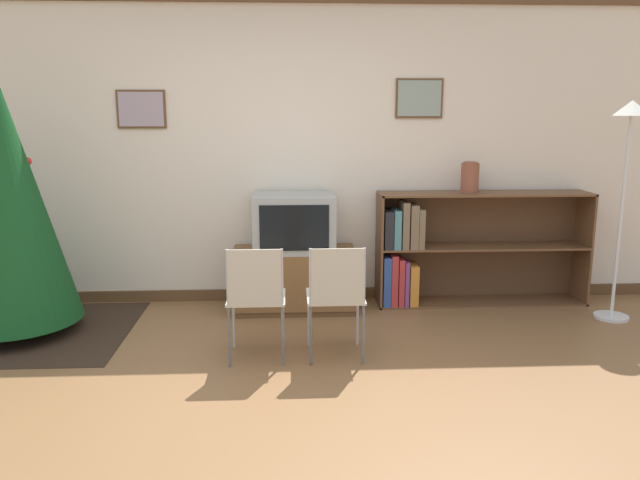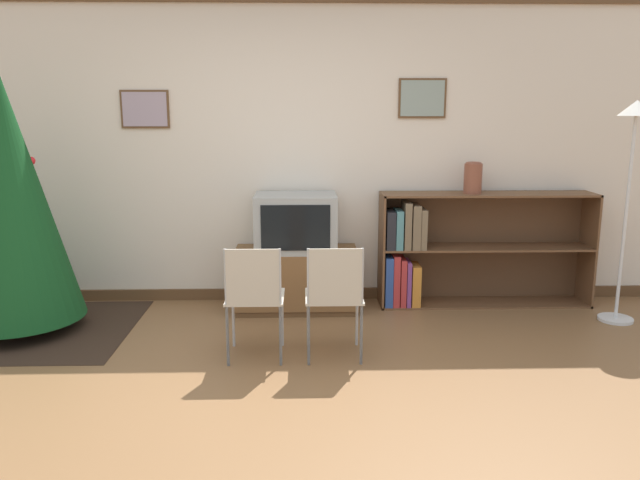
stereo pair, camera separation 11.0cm
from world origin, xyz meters
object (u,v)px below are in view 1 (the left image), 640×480
at_px(bookshelf, 444,251).
at_px(standing_lamp, 627,154).
at_px(christmas_tree, 3,194).
at_px(folding_chair_right, 336,294).
at_px(vase, 470,177).
at_px(television, 294,223).
at_px(folding_chair_left, 256,296).
at_px(tv_console, 295,279).

distance_m(bookshelf, standing_lamp, 1.67).
relative_size(christmas_tree, folding_chair_right, 2.68).
xyz_separation_m(christmas_tree, vase, (3.72, 0.58, 0.04)).
bearing_deg(folding_chair_right, standing_lamp, 17.65).
bearing_deg(television, christmas_tree, -167.35).
relative_size(christmas_tree, standing_lamp, 1.23).
height_order(folding_chair_left, bookshelf, bookshelf).
relative_size(television, bookshelf, 0.37).
relative_size(folding_chair_right, vase, 3.02).
bearing_deg(vase, bookshelf, 173.60).
distance_m(bookshelf, vase, 0.69).
height_order(christmas_tree, standing_lamp, christmas_tree).
bearing_deg(standing_lamp, folding_chair_right, -162.35).
height_order(television, folding_chair_left, television).
bearing_deg(christmas_tree, bookshelf, 9.62).
relative_size(christmas_tree, television, 3.18).
xyz_separation_m(christmas_tree, bookshelf, (3.53, 0.60, -0.62)).
bearing_deg(bookshelf, television, -175.43).
height_order(bookshelf, vase, vase).
xyz_separation_m(tv_console, vase, (1.53, 0.08, 0.88)).
xyz_separation_m(vase, standing_lamp, (1.12, -0.48, 0.23)).
relative_size(tv_console, folding_chair_right, 1.29).
xyz_separation_m(christmas_tree, television, (2.19, 0.49, -0.33)).
xyz_separation_m(folding_chair_right, standing_lamp, (2.38, 0.76, 0.90)).
bearing_deg(christmas_tree, tv_console, 12.71).
relative_size(folding_chair_right, bookshelf, 0.44).
relative_size(christmas_tree, vase, 8.09).
relative_size(christmas_tree, bookshelf, 1.18).
distance_m(tv_console, television, 0.50).
xyz_separation_m(christmas_tree, folding_chair_right, (2.46, -0.66, -0.63)).
relative_size(television, folding_chair_right, 0.84).
bearing_deg(tv_console, christmas_tree, -167.29).
xyz_separation_m(television, folding_chair_right, (0.28, -1.15, -0.30)).
bearing_deg(christmas_tree, folding_chair_right, -14.95).
distance_m(christmas_tree, television, 2.27).
xyz_separation_m(tv_console, bookshelf, (1.34, 0.10, 0.22)).
bearing_deg(folding_chair_left, bookshelf, 37.87).
distance_m(television, standing_lamp, 2.75).
height_order(tv_console, standing_lamp, standing_lamp).
height_order(christmas_tree, television, christmas_tree).
distance_m(folding_chair_right, bookshelf, 1.65).
xyz_separation_m(bookshelf, standing_lamp, (1.31, -0.50, 0.89)).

